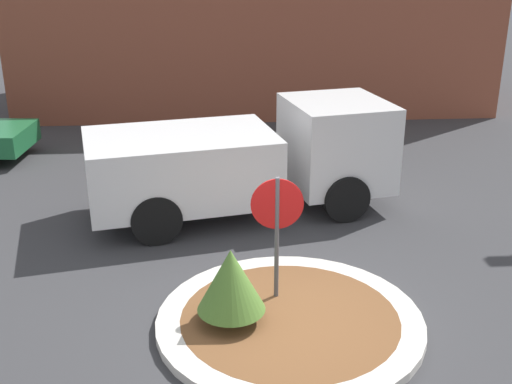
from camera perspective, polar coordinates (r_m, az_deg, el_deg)
ground_plane at (r=9.72m, az=3.01°, el=-11.75°), size 120.00×120.00×0.00m
traffic_island at (r=9.68m, az=3.02°, el=-11.40°), size 3.95×3.95×0.14m
stop_sign at (r=9.56m, az=1.88°, el=-2.33°), size 0.79×0.07×2.11m
island_shrub at (r=9.21m, az=-2.24°, el=-7.82°), size 0.99×0.99×1.15m
utility_truck at (r=13.17m, az=-0.89°, el=3.02°), size 6.50×3.48×2.24m
storefront_building at (r=22.78m, az=-0.30°, el=15.43°), size 15.39×6.07×5.94m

